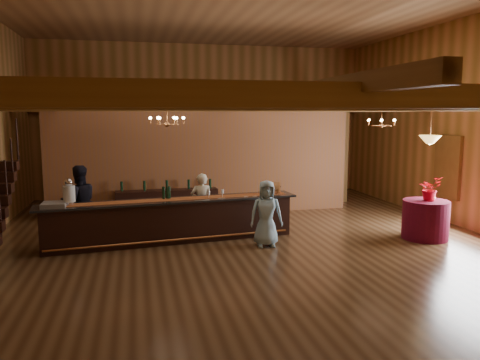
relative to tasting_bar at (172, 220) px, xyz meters
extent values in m
plane|color=#402816|center=(1.68, -0.57, -0.51)|extent=(14.00, 14.00, 0.00)
cube|color=#B0743F|center=(1.68, 6.43, 2.24)|extent=(12.00, 0.10, 5.50)
cube|color=#B0743F|center=(1.68, -7.57, 2.24)|extent=(12.00, 0.10, 5.50)
cube|color=#B0743F|center=(7.68, -0.57, 2.24)|extent=(0.10, 14.00, 5.50)
cube|color=brown|center=(1.68, -6.07, 2.69)|extent=(11.90, 0.20, 0.28)
cube|color=brown|center=(1.68, -3.57, 2.69)|extent=(11.90, 0.20, 0.28)
cube|color=brown|center=(1.68, -1.07, 2.69)|extent=(11.90, 0.20, 0.28)
cube|color=brown|center=(1.68, 1.43, 2.69)|extent=(11.90, 0.20, 0.28)
cube|color=brown|center=(1.68, 3.93, 2.69)|extent=(11.90, 0.20, 0.28)
cube|color=brown|center=(1.68, 6.23, 2.69)|extent=(11.90, 0.20, 0.28)
cube|color=brown|center=(-2.82, -0.57, 2.83)|extent=(0.18, 13.90, 0.22)
cube|color=brown|center=(1.68, -0.57, 2.83)|extent=(0.18, 13.90, 0.22)
cube|color=brown|center=(6.18, -0.57, 2.83)|extent=(0.18, 13.90, 0.22)
cube|color=brown|center=(-2.82, 3.93, 1.09)|extent=(0.20, 0.20, 3.20)
cube|color=brown|center=(6.18, 3.93, 1.09)|extent=(0.20, 0.20, 3.20)
cube|color=brown|center=(1.18, 2.93, 1.04)|extent=(9.00, 0.18, 3.10)
cube|color=white|center=(7.63, 0.43, 1.04)|extent=(0.12, 1.05, 1.75)
cube|color=black|center=(2.68, 4.93, 0.04)|extent=(1.20, 0.60, 1.10)
cube|color=#995628|center=(-0.32, 4.93, -0.01)|extent=(1.00, 0.60, 1.00)
cube|color=black|center=(0.00, 0.00, -0.03)|extent=(5.81, 1.25, 0.96)
cube|color=black|center=(0.00, 0.00, 0.47)|extent=(6.11, 1.41, 0.05)
cube|color=maroon|center=(0.00, 0.00, 0.50)|extent=(5.69, 1.00, 0.01)
cylinder|color=#BD7541|center=(0.00, -0.38, -0.37)|extent=(5.56, 0.66, 0.05)
cylinder|color=silver|center=(-2.24, -0.20, 0.54)|extent=(0.18, 0.18, 0.08)
cylinder|color=silver|center=(-2.24, -0.20, 0.76)|extent=(0.26, 0.26, 0.36)
sphere|color=silver|center=(-2.24, -0.20, 1.01)|extent=(0.18, 0.18, 0.18)
cube|color=gray|center=(-2.54, -0.33, 0.55)|extent=(0.50, 0.50, 0.10)
cube|color=#995628|center=(2.40, 0.23, 0.65)|extent=(0.06, 0.06, 0.30)
cube|color=#995628|center=(2.68, 0.23, 0.65)|extent=(0.06, 0.06, 0.30)
cylinder|color=#995628|center=(2.54, 0.23, 0.68)|extent=(0.24, 0.24, 0.24)
cylinder|color=black|center=(-0.18, 0.10, 0.65)|extent=(0.07, 0.07, 0.30)
cylinder|color=black|center=(-0.09, 0.11, 0.65)|extent=(0.07, 0.07, 0.30)
cylinder|color=black|center=(-0.06, 0.11, 0.65)|extent=(0.07, 0.07, 0.30)
cube|color=black|center=(0.06, 2.63, -0.10)|extent=(2.95, 0.59, 0.83)
cylinder|color=#490A1A|center=(5.99, -1.06, -0.04)|extent=(1.08, 1.08, 0.94)
cylinder|color=#BD7541|center=(-0.06, 0.18, 2.46)|extent=(0.02, 0.02, 0.44)
sphere|color=#BD7541|center=(-0.06, 0.18, 2.24)|extent=(0.12, 0.12, 0.12)
torus|color=#BD7541|center=(-0.06, 0.18, 2.34)|extent=(0.80, 0.80, 0.04)
cylinder|color=#BD7541|center=(5.70, 0.70, 2.43)|extent=(0.02, 0.02, 0.52)
sphere|color=#BD7541|center=(5.70, 0.70, 2.17)|extent=(0.12, 0.12, 0.12)
torus|color=#BD7541|center=(5.70, 0.70, 2.27)|extent=(0.80, 0.80, 0.04)
cylinder|color=#BD7541|center=(5.99, -1.06, 2.29)|extent=(0.02, 0.02, 0.80)
cone|color=#DEAA50|center=(5.99, -1.06, 1.89)|extent=(0.52, 0.52, 0.20)
imported|color=silver|center=(0.80, 0.68, 0.25)|extent=(0.60, 0.43, 1.53)
imported|color=black|center=(-2.15, 0.73, 0.38)|extent=(1.04, 0.92, 1.79)
imported|color=#90B9CE|center=(2.06, -0.83, 0.24)|extent=(0.79, 0.57, 1.52)
imported|color=#3E6E2B|center=(3.88, 3.11, 0.07)|extent=(0.75, 0.66, 1.18)
imported|color=red|center=(6.05, -1.07, 0.71)|extent=(0.59, 0.54, 0.58)
imported|color=#BD7541|center=(6.10, -1.08, 0.57)|extent=(0.19, 0.19, 0.29)
camera|label=1|loc=(-0.80, -10.85, 2.49)|focal=35.00mm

